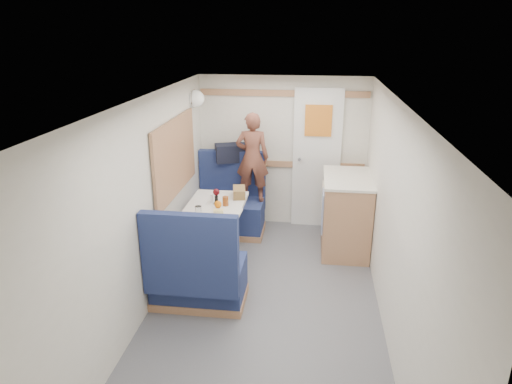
# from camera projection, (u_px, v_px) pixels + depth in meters

# --- Properties ---
(floor) EXTENTS (4.50, 4.50, 0.00)m
(floor) POSITION_uv_depth(u_px,v_px,m) (263.00, 317.00, 4.28)
(floor) COLOR #515156
(floor) RESTS_ON ground
(ceiling) EXTENTS (4.50, 4.50, 0.00)m
(ceiling) POSITION_uv_depth(u_px,v_px,m) (264.00, 103.00, 3.60)
(ceiling) COLOR silver
(ceiling) RESTS_ON wall_back
(wall_back) EXTENTS (2.20, 0.02, 2.00)m
(wall_back) POSITION_uv_depth(u_px,v_px,m) (283.00, 153.00, 6.04)
(wall_back) COLOR silver
(wall_back) RESTS_ON floor
(wall_left) EXTENTS (0.02, 4.50, 2.00)m
(wall_left) POSITION_uv_depth(u_px,v_px,m) (141.00, 213.00, 4.07)
(wall_left) COLOR silver
(wall_left) RESTS_ON floor
(wall_right) EXTENTS (0.02, 4.50, 2.00)m
(wall_right) POSITION_uv_depth(u_px,v_px,m) (394.00, 226.00, 3.80)
(wall_right) COLOR silver
(wall_right) RESTS_ON floor
(oak_trim_low) EXTENTS (2.15, 0.02, 0.08)m
(oak_trim_low) POSITION_uv_depth(u_px,v_px,m) (282.00, 164.00, 6.07)
(oak_trim_low) COLOR #916241
(oak_trim_low) RESTS_ON wall_back
(oak_trim_high) EXTENTS (2.15, 0.02, 0.08)m
(oak_trim_high) POSITION_uv_depth(u_px,v_px,m) (284.00, 93.00, 5.75)
(oak_trim_high) COLOR #916241
(oak_trim_high) RESTS_ON wall_back
(side_window) EXTENTS (0.04, 1.30, 0.72)m
(side_window) POSITION_uv_depth(u_px,v_px,m) (175.00, 157.00, 4.91)
(side_window) COLOR gray
(side_window) RESTS_ON wall_left
(rear_door) EXTENTS (0.62, 0.12, 1.86)m
(rear_door) POSITION_uv_depth(u_px,v_px,m) (317.00, 157.00, 5.96)
(rear_door) COLOR white
(rear_door) RESTS_ON wall_back
(dinette_table) EXTENTS (0.62, 0.92, 0.72)m
(dinette_table) POSITION_uv_depth(u_px,v_px,m) (216.00, 217.00, 5.10)
(dinette_table) COLOR white
(dinette_table) RESTS_ON floor
(bench_far) EXTENTS (0.90, 0.59, 1.05)m
(bench_far) POSITION_uv_depth(u_px,v_px,m) (230.00, 210.00, 5.99)
(bench_far) COLOR #181E4D
(bench_far) RESTS_ON floor
(bench_near) EXTENTS (0.90, 0.59, 1.05)m
(bench_near) POSITION_uv_depth(u_px,v_px,m) (197.00, 277.00, 4.38)
(bench_near) COLOR #181E4D
(bench_near) RESTS_ON floor
(ledge) EXTENTS (0.90, 0.14, 0.04)m
(ledge) POSITION_uv_depth(u_px,v_px,m) (233.00, 162.00, 6.03)
(ledge) COLOR #916241
(ledge) RESTS_ON bench_far
(dome_light) EXTENTS (0.20, 0.20, 0.20)m
(dome_light) POSITION_uv_depth(u_px,v_px,m) (196.00, 98.00, 5.53)
(dome_light) COLOR white
(dome_light) RESTS_ON wall_left
(galley_counter) EXTENTS (0.57, 0.92, 0.92)m
(galley_counter) POSITION_uv_depth(u_px,v_px,m) (345.00, 213.00, 5.47)
(galley_counter) COLOR #916241
(galley_counter) RESTS_ON floor
(person) EXTENTS (0.43, 0.29, 1.14)m
(person) POSITION_uv_depth(u_px,v_px,m) (252.00, 158.00, 5.73)
(person) COLOR brown
(person) RESTS_ON bench_far
(duffel_bag) EXTENTS (0.53, 0.38, 0.23)m
(duffel_bag) POSITION_uv_depth(u_px,v_px,m) (234.00, 153.00, 5.99)
(duffel_bag) COLOR black
(duffel_bag) RESTS_ON ledge
(tray) EXTENTS (0.30, 0.39, 0.02)m
(tray) POSITION_uv_depth(u_px,v_px,m) (226.00, 215.00, 4.73)
(tray) COLOR white
(tray) RESTS_ON dinette_table
(orange_fruit) EXTENTS (0.08, 0.08, 0.08)m
(orange_fruit) POSITION_uv_depth(u_px,v_px,m) (218.00, 204.00, 4.88)
(orange_fruit) COLOR orange
(orange_fruit) RESTS_ON tray
(cheese_block) EXTENTS (0.11, 0.07, 0.04)m
(cheese_block) POSITION_uv_depth(u_px,v_px,m) (218.00, 211.00, 4.76)
(cheese_block) COLOR #D8CE7D
(cheese_block) RESTS_ON tray
(wine_glass) EXTENTS (0.08, 0.08, 0.17)m
(wine_glass) POSITION_uv_depth(u_px,v_px,m) (216.00, 193.00, 5.03)
(wine_glass) COLOR white
(wine_glass) RESTS_ON dinette_table
(tumbler_left) EXTENTS (0.07, 0.07, 0.11)m
(tumbler_left) POSITION_uv_depth(u_px,v_px,m) (198.00, 211.00, 4.71)
(tumbler_left) COLOR white
(tumbler_left) RESTS_ON dinette_table
(beer_glass) EXTENTS (0.07, 0.07, 0.10)m
(beer_glass) POSITION_uv_depth(u_px,v_px,m) (226.00, 201.00, 4.99)
(beer_glass) COLOR brown
(beer_glass) RESTS_ON dinette_table
(pepper_grinder) EXTENTS (0.04, 0.04, 0.10)m
(pepper_grinder) POSITION_uv_depth(u_px,v_px,m) (216.00, 200.00, 5.03)
(pepper_grinder) COLOR black
(pepper_grinder) RESTS_ON dinette_table
(salt_grinder) EXTENTS (0.04, 0.04, 0.10)m
(salt_grinder) POSITION_uv_depth(u_px,v_px,m) (212.00, 198.00, 5.08)
(salt_grinder) COLOR white
(salt_grinder) RESTS_ON dinette_table
(bread_loaf) EXTENTS (0.18, 0.28, 0.11)m
(bread_loaf) POSITION_uv_depth(u_px,v_px,m) (239.00, 192.00, 5.25)
(bread_loaf) COLOR olive
(bread_loaf) RESTS_ON dinette_table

